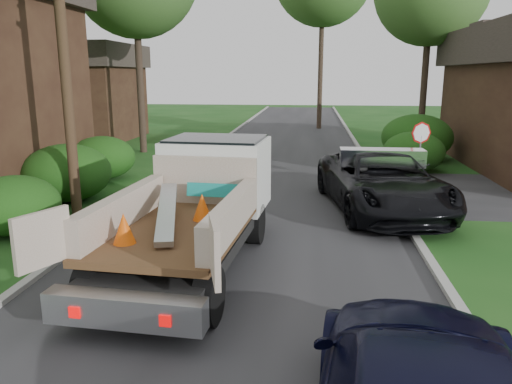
{
  "coord_description": "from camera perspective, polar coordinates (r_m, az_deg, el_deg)",
  "views": [
    {
      "loc": [
        1.42,
        -8.72,
        4.07
      ],
      "look_at": [
        0.08,
        3.34,
        1.2
      ],
      "focal_mm": 35.0,
      "sensor_mm": 36.0,
      "label": 1
    }
  ],
  "objects": [
    {
      "name": "flatbed_truck",
      "position": [
        11.4,
        -6.09,
        -0.38
      ],
      "size": [
        3.29,
        6.93,
        2.55
      ],
      "rotation": [
        0.0,
        0.0,
        -0.08
      ],
      "color": "black",
      "rests_on": "ground"
    },
    {
      "name": "hedge_left_a",
      "position": [
        14.37,
        -25.94,
        -1.36
      ],
      "size": [
        2.34,
        2.34,
        1.53
      ],
      "primitive_type": "ellipsoid",
      "color": "#113A0D",
      "rests_on": "ground"
    },
    {
      "name": "hedge_right_a",
      "position": [
        22.4,
        17.58,
        4.42
      ],
      "size": [
        2.6,
        2.6,
        1.7
      ],
      "primitive_type": "ellipsoid",
      "color": "#113A0D",
      "rests_on": "ground"
    },
    {
      "name": "stop_sign",
      "position": [
        18.27,
        18.29,
        5.43
      ],
      "size": [
        0.71,
        0.32,
        2.48
      ],
      "color": "slate",
      "rests_on": "ground"
    },
    {
      "name": "hedge_left_c",
      "position": [
        20.7,
        -17.2,
        3.76
      ],
      "size": [
        2.6,
        2.6,
        1.7
      ],
      "primitive_type": "ellipsoid",
      "color": "#113A0D",
      "rests_on": "ground"
    },
    {
      "name": "ground",
      "position": [
        9.73,
        -2.7,
        -11.44
      ],
      "size": [
        120.0,
        120.0,
        0.0
      ],
      "primitive_type": "plane",
      "color": "#154513",
      "rests_on": "ground"
    },
    {
      "name": "utility_pole",
      "position": [
        15.38,
        -21.27,
        16.56
      ],
      "size": [
        2.42,
        1.25,
        10.0
      ],
      "color": "#382619",
      "rests_on": "ground"
    },
    {
      "name": "curb_right",
      "position": [
        19.34,
        14.14,
        0.93
      ],
      "size": [
        0.2,
        90.0,
        0.12
      ],
      "primitive_type": "cube",
      "color": "#9E9E99",
      "rests_on": "ground"
    },
    {
      "name": "house_left_far",
      "position": [
        34.17,
        -19.95,
        10.82
      ],
      "size": [
        7.56,
        7.56,
        6.0
      ],
      "color": "#351F16",
      "rests_on": "ground"
    },
    {
      "name": "hedge_left_b",
      "position": [
        17.44,
        -20.82,
        2.08
      ],
      "size": [
        2.86,
        2.86,
        1.87
      ],
      "primitive_type": "ellipsoid",
      "color": "#113A0D",
      "rests_on": "ground"
    },
    {
      "name": "black_pickup",
      "position": [
        15.55,
        14.24,
        1.13
      ],
      "size": [
        4.02,
        6.88,
        1.8
      ],
      "primitive_type": "imported",
      "rotation": [
        0.0,
        0.0,
        0.17
      ],
      "color": "black",
      "rests_on": "ground"
    },
    {
      "name": "curb_left",
      "position": [
        19.93,
        -9.9,
        1.5
      ],
      "size": [
        0.2,
        90.0,
        0.12
      ],
      "primitive_type": "cube",
      "color": "#9E9E99",
      "rests_on": "ground"
    },
    {
      "name": "hedge_right_b",
      "position": [
        25.42,
        17.9,
        5.97
      ],
      "size": [
        3.38,
        3.38,
        2.21
      ],
      "primitive_type": "ellipsoid",
      "color": "#113A0D",
      "rests_on": "ground"
    },
    {
      "name": "road",
      "position": [
        19.21,
        1.94,
        1.09
      ],
      "size": [
        8.0,
        90.0,
        0.02
      ],
      "primitive_type": "cube",
      "color": "#28282B",
      "rests_on": "ground"
    }
  ]
}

